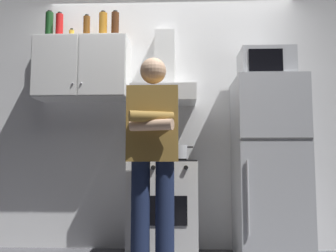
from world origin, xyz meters
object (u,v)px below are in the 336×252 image
Objects in this scene: bottle_spice_jar at (71,35)px; bottle_wine_green at (49,26)px; range_hood at (164,84)px; bottle_liquor_amber at (103,26)px; bottle_rum_dark at (115,25)px; stove_oven at (164,208)px; refrigerator at (269,167)px; upper_cabinet at (83,69)px; person_standing at (153,155)px; microwave at (266,65)px; bottle_soda_red at (59,26)px; cooking_pot at (178,152)px; bottle_beer_brown at (87,28)px.

bottle_wine_green is at bearing -175.13° from bottle_spice_jar.
bottle_liquor_amber is at bearing -178.76° from range_hood.
range_hood is at bearing 1.24° from bottle_liquor_amber.
bottle_liquor_amber reaches higher than bottle_rum_dark.
stove_oven is 3.14× the size of bottle_liquor_amber.
bottle_rum_dark is at bearing 175.85° from refrigerator.
upper_cabinet is 0.57m from bottle_wine_green.
upper_cabinet is at bearing 135.74° from person_standing.
microwave is 3.74× the size of bottle_spice_jar.
person_standing is (-1.00, -0.62, -0.84)m from microwave.
refrigerator is 2.42m from bottle_soda_red.
bottle_soda_red reaches higher than cooking_pot.
bottle_liquor_amber is at bearing -3.89° from bottle_wine_green.
cooking_pot is 0.98× the size of bottle_liquor_amber.
bottle_rum_dark is 1.02× the size of bottle_soda_red.
upper_cabinet is 1.20× the size of range_hood.
upper_cabinet is at bearing -18.23° from bottle_spice_jar.
bottle_beer_brown is at bearing 171.26° from bottle_rum_dark.
person_standing is 1.53m from bottle_rum_dark.
bottle_wine_green is at bearing 175.92° from refrigerator.
microwave is 1.76× the size of bottle_soda_red.
cooking_pot is 1.05× the size of bottle_beer_brown.
cooking_pot reaches higher than stove_oven.
bottle_soda_red is (-0.24, -0.02, 0.43)m from upper_cabinet.
bottle_wine_green is at bearing 176.07° from bottle_rum_dark.
person_standing is 6.02× the size of bottle_soda_red.
upper_cabinet is 3.23× the size of bottle_liquor_amber.
cooking_pot is 1.61m from bottle_spice_jar.
bottle_wine_green is (-2.11, 0.15, 1.40)m from refrigerator.
bottle_beer_brown is (-1.73, 0.13, 0.43)m from microwave.
stove_oven is 1.17× the size of range_hood.
cooking_pot is (-0.82, -0.14, -0.81)m from microwave.
bottle_liquor_amber is (0.19, -0.01, 0.43)m from upper_cabinet.
upper_cabinet is 0.54m from bottle_rum_dark.
upper_cabinet is 3.45× the size of bottle_beer_brown.
bottle_liquor_amber is (-0.74, 0.23, 1.25)m from cooking_pot.
bottle_soda_red reaches higher than refrigerator.
refrigerator is at bearing -4.08° from bottle_wine_green.
stove_oven is 3.21× the size of bottle_soda_red.
range_hood is 1.30m from bottle_wine_green.
range_hood is at bearing 173.54° from microwave.
bottle_wine_green is at bearing 176.42° from microwave.
stove_oven is 1.82× the size of microwave.
person_standing is 0.52m from cooking_pot.
bottle_rum_dark is at bearing 121.40° from person_standing.
upper_cabinet is 1.35m from person_standing.
microwave is 1.93m from bottle_spice_jar.
bottle_beer_brown is (-0.30, 0.05, -0.01)m from bottle_rum_dark.
refrigerator is at bearing -4.15° from bottle_rum_dark.
bottle_wine_green is at bearing 160.51° from bottle_soda_red.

